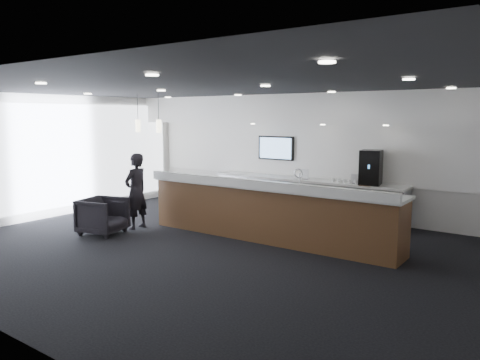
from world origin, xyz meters
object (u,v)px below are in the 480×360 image
Objects in this scene: coffee_machine at (371,167)px; armchair at (103,216)px; service_counter at (268,212)px; lounge_guest at (136,191)px.

coffee_machine is 5.95m from armchair.
lounge_guest reaches higher than service_counter.
armchair is (-3.05, -1.68, -0.19)m from service_counter.
coffee_machine is 0.91× the size of armchair.
lounge_guest is at bearing -162.80° from service_counter.
coffee_machine is at bearing 124.12° from lounge_guest.
coffee_machine is 5.25m from lounge_guest.
service_counter is at bearing -76.77° from armchair.
service_counter is at bearing 103.29° from lounge_guest.
lounge_guest is at bearing -151.66° from coffee_machine.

